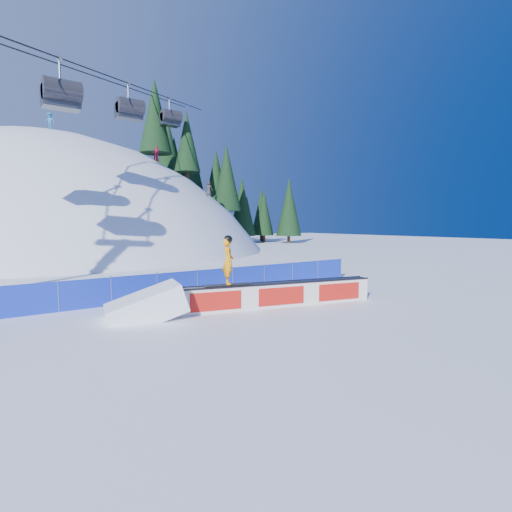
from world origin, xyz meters
TOP-DOWN VIEW (x-y plane):
  - ground at (0.00, 0.00)m, footprint 160.00×160.00m
  - snow_hill at (0.00, 42.00)m, footprint 64.00×64.00m
  - treeline at (24.63, 40.51)m, footprint 26.97×11.56m
  - safety_fence at (0.00, 4.50)m, footprint 22.05×0.05m
  - chairlift at (4.74, 27.49)m, footprint 40.80×41.70m
  - rail_box at (2.54, 0.28)m, footprint 8.42×2.61m
  - snow_ramp at (-2.63, 1.55)m, footprint 3.21×2.42m
  - snowboarder at (0.42, 0.80)m, footprint 1.90×0.78m
  - distant_skiers at (3.33, 30.73)m, footprint 22.50×8.83m

SIDE VIEW (x-z plane):
  - snow_hill at x=0.00m, z-range -50.00..14.00m
  - ground at x=0.00m, z-range 0.00..0.00m
  - snow_ramp at x=-2.63m, z-range -0.89..0.89m
  - rail_box at x=2.54m, z-range -0.01..1.02m
  - safety_fence at x=0.00m, z-range -0.05..1.25m
  - snowboarder at x=0.42m, z-range 1.01..2.96m
  - treeline at x=24.63m, z-range -1.25..19.76m
  - distant_skiers at x=3.33m, z-range 6.88..15.38m
  - chairlift at x=4.74m, z-range 5.89..27.89m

